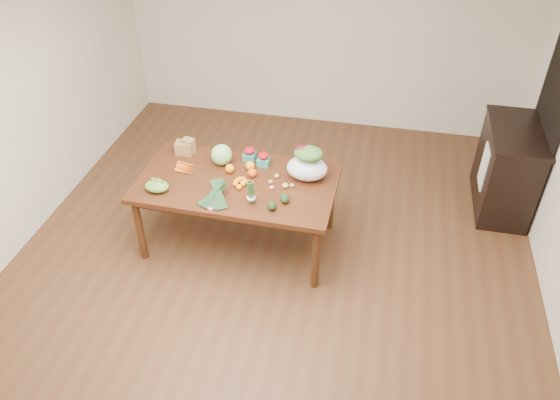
% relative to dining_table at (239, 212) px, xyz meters
% --- Properties ---
extents(floor, '(6.00, 6.00, 0.00)m').
position_rel_dining_table_xyz_m(floor, '(0.38, -0.34, -0.38)').
color(floor, '#54341C').
rests_on(floor, ground).
extents(room_walls, '(5.02, 6.02, 2.70)m').
position_rel_dining_table_xyz_m(room_walls, '(0.38, -0.34, 0.97)').
color(room_walls, silver).
rests_on(room_walls, floor).
extents(dining_table, '(1.87, 1.06, 0.75)m').
position_rel_dining_table_xyz_m(dining_table, '(0.00, 0.00, 0.00)').
color(dining_table, '#471F10').
rests_on(dining_table, floor).
extents(doorway_dark, '(0.02, 1.00, 2.10)m').
position_rel_dining_table_xyz_m(doorway_dark, '(2.86, 1.26, 0.68)').
color(doorway_dark, black).
rests_on(doorway_dark, floor).
extents(cabinet, '(0.52, 1.02, 0.94)m').
position_rel_dining_table_xyz_m(cabinet, '(2.60, 1.19, 0.10)').
color(cabinet, black).
rests_on(cabinet, floor).
extents(dish_towel, '(0.02, 0.28, 0.45)m').
position_rel_dining_table_xyz_m(dish_towel, '(2.34, 1.06, 0.18)').
color(dish_towel, white).
rests_on(dish_towel, cabinet).
extents(paper_bag, '(0.23, 0.19, 0.16)m').
position_rel_dining_table_xyz_m(paper_bag, '(-0.64, 0.36, 0.45)').
color(paper_bag, '#9E7547').
rests_on(paper_bag, dining_table).
extents(cabbage, '(0.21, 0.21, 0.21)m').
position_rel_dining_table_xyz_m(cabbage, '(-0.22, 0.25, 0.48)').
color(cabbage, '#9FDC7E').
rests_on(cabbage, dining_table).
extents(strawberry_basket_a, '(0.12, 0.12, 0.11)m').
position_rel_dining_table_xyz_m(strawberry_basket_a, '(0.03, 0.38, 0.43)').
color(strawberry_basket_a, red).
rests_on(strawberry_basket_a, dining_table).
extents(strawberry_basket_b, '(0.12, 0.12, 0.11)m').
position_rel_dining_table_xyz_m(strawberry_basket_b, '(0.18, 0.32, 0.43)').
color(strawberry_basket_b, '#B60C13').
rests_on(strawberry_basket_b, dining_table).
extents(orange_a, '(0.09, 0.09, 0.09)m').
position_rel_dining_table_xyz_m(orange_a, '(-0.10, 0.13, 0.42)').
color(orange_a, orange).
rests_on(orange_a, dining_table).
extents(orange_b, '(0.09, 0.09, 0.09)m').
position_rel_dining_table_xyz_m(orange_b, '(0.08, 0.21, 0.42)').
color(orange_b, orange).
rests_on(orange_b, dining_table).
extents(orange_c, '(0.09, 0.09, 0.09)m').
position_rel_dining_table_xyz_m(orange_c, '(0.12, 0.10, 0.42)').
color(orange_c, '#FF640F').
rests_on(orange_c, dining_table).
extents(mandarin_cluster, '(0.18, 0.18, 0.09)m').
position_rel_dining_table_xyz_m(mandarin_cluster, '(0.05, -0.04, 0.42)').
color(mandarin_cluster, '#FF9E0F').
rests_on(mandarin_cluster, dining_table).
extents(carrots, '(0.22, 0.19, 0.03)m').
position_rel_dining_table_xyz_m(carrots, '(-0.53, 0.09, 0.39)').
color(carrots, '#DC4912').
rests_on(carrots, dining_table).
extents(snap_pea_bag, '(0.22, 0.17, 0.10)m').
position_rel_dining_table_xyz_m(snap_pea_bag, '(-0.67, -0.30, 0.42)').
color(snap_pea_bag, '#5EA638').
rests_on(snap_pea_bag, dining_table).
extents(kale_bunch, '(0.33, 0.41, 0.16)m').
position_rel_dining_table_xyz_m(kale_bunch, '(-0.10, -0.36, 0.45)').
color(kale_bunch, black).
rests_on(kale_bunch, dining_table).
extents(asparagus_bundle, '(0.08, 0.12, 0.26)m').
position_rel_dining_table_xyz_m(asparagus_bundle, '(0.22, -0.30, 0.50)').
color(asparagus_bundle, '#4A7A38').
rests_on(asparagus_bundle, dining_table).
extents(potato_a, '(0.05, 0.04, 0.04)m').
position_rel_dining_table_xyz_m(potato_a, '(0.32, 0.03, 0.39)').
color(potato_a, tan).
rests_on(potato_a, dining_table).
extents(potato_b, '(0.04, 0.04, 0.04)m').
position_rel_dining_table_xyz_m(potato_b, '(0.35, -0.06, 0.39)').
color(potato_b, '#D7BD7C').
rests_on(potato_b, dining_table).
extents(potato_c, '(0.06, 0.05, 0.05)m').
position_rel_dining_table_xyz_m(potato_c, '(0.46, -0.01, 0.40)').
color(potato_c, '#CDC176').
rests_on(potato_c, dining_table).
extents(potato_d, '(0.05, 0.04, 0.04)m').
position_rel_dining_table_xyz_m(potato_d, '(0.35, 0.14, 0.40)').
color(potato_d, tan).
rests_on(potato_d, dining_table).
extents(potato_e, '(0.04, 0.04, 0.04)m').
position_rel_dining_table_xyz_m(potato_e, '(0.52, 0.02, 0.39)').
color(potato_e, '#CFC077').
rests_on(potato_e, dining_table).
extents(avocado_a, '(0.11, 0.13, 0.08)m').
position_rel_dining_table_xyz_m(avocado_a, '(0.41, -0.34, 0.41)').
color(avocado_a, black).
rests_on(avocado_a, dining_table).
extents(avocado_b, '(0.11, 0.14, 0.08)m').
position_rel_dining_table_xyz_m(avocado_b, '(0.50, -0.22, 0.41)').
color(avocado_b, black).
rests_on(avocado_b, dining_table).
extents(salad_bag, '(0.39, 0.30, 0.30)m').
position_rel_dining_table_xyz_m(salad_bag, '(0.63, 0.19, 0.52)').
color(salad_bag, silver).
rests_on(salad_bag, dining_table).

